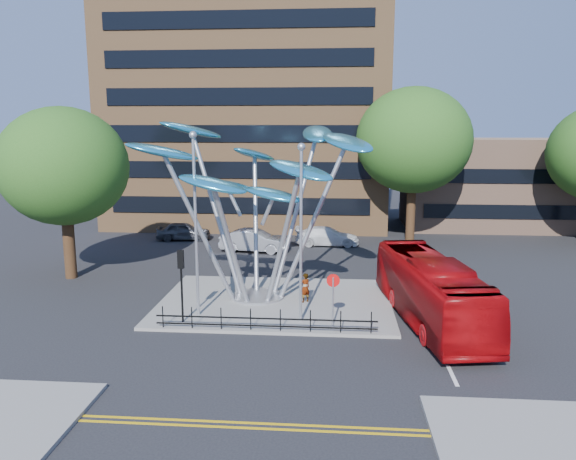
# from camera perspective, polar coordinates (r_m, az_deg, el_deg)

# --- Properties ---
(ground) EXTENTS (120.00, 120.00, 0.00)m
(ground) POSITION_cam_1_polar(r_m,az_deg,el_deg) (24.00, -0.37, -11.99)
(ground) COLOR black
(ground) RESTS_ON ground
(traffic_island) EXTENTS (12.00, 9.00, 0.15)m
(traffic_island) POSITION_cam_1_polar(r_m,az_deg,el_deg) (29.66, -1.28, -7.33)
(traffic_island) COLOR slate
(traffic_island) RESTS_ON ground
(double_yellow_near) EXTENTS (40.00, 0.12, 0.01)m
(double_yellow_near) POSITION_cam_1_polar(r_m,az_deg,el_deg) (18.63, -2.10, -19.07)
(double_yellow_near) COLOR gold
(double_yellow_near) RESTS_ON ground
(double_yellow_far) EXTENTS (40.00, 0.12, 0.01)m
(double_yellow_far) POSITION_cam_1_polar(r_m,az_deg,el_deg) (18.37, -2.22, -19.53)
(double_yellow_far) COLOR gold
(double_yellow_far) RESTS_ON ground
(brick_tower) EXTENTS (25.00, 15.00, 30.00)m
(brick_tower) POSITION_cam_1_polar(r_m,az_deg,el_deg) (54.94, -3.83, 16.67)
(brick_tower) COLOR olive
(brick_tower) RESTS_ON ground
(low_building_near) EXTENTS (15.00, 8.00, 8.00)m
(low_building_near) POSITION_cam_1_polar(r_m,az_deg,el_deg) (54.17, 19.75, 4.49)
(low_building_near) COLOR #A1785F
(low_building_near) RESTS_ON ground
(tree_right) EXTENTS (8.80, 8.80, 12.11)m
(tree_right) POSITION_cam_1_polar(r_m,az_deg,el_deg) (44.48, 12.65, 8.87)
(tree_right) COLOR black
(tree_right) RESTS_ON ground
(tree_left) EXTENTS (7.60, 7.60, 10.32)m
(tree_left) POSITION_cam_1_polar(r_m,az_deg,el_deg) (35.89, -21.85, 6.00)
(tree_left) COLOR black
(tree_left) RESTS_ON ground
(leaf_sculpture) EXTENTS (12.72, 9.54, 9.51)m
(leaf_sculpture) POSITION_cam_1_polar(r_m,az_deg,el_deg) (29.11, -3.30, 5.98)
(leaf_sculpture) COLOR #9EA0A5
(leaf_sculpture) RESTS_ON traffic_island
(street_lamp_left) EXTENTS (0.36, 0.36, 8.80)m
(street_lamp_left) POSITION_cam_1_polar(r_m,az_deg,el_deg) (26.65, -9.41, 2.14)
(street_lamp_left) COLOR #9EA0A5
(street_lamp_left) RESTS_ON traffic_island
(street_lamp_right) EXTENTS (0.36, 0.36, 8.30)m
(street_lamp_right) POSITION_cam_1_polar(r_m,az_deg,el_deg) (25.44, 1.33, 1.28)
(street_lamp_right) COLOR #9EA0A5
(street_lamp_right) RESTS_ON traffic_island
(traffic_light_island) EXTENTS (0.28, 0.18, 3.42)m
(traffic_light_island) POSITION_cam_1_polar(r_m,az_deg,el_deg) (26.37, -10.81, -4.08)
(traffic_light_island) COLOR black
(traffic_light_island) RESTS_ON traffic_island
(no_entry_sign_island) EXTENTS (0.60, 0.10, 2.45)m
(no_entry_sign_island) POSITION_cam_1_polar(r_m,az_deg,el_deg) (25.67, 4.60, -6.18)
(no_entry_sign_island) COLOR #9EA0A5
(no_entry_sign_island) RESTS_ON traffic_island
(pedestrian_railing_front) EXTENTS (10.00, 0.06, 1.00)m
(pedestrian_railing_front) POSITION_cam_1_polar(r_m,az_deg,el_deg) (25.47, -2.31, -9.29)
(pedestrian_railing_front) COLOR black
(pedestrian_railing_front) RESTS_ON traffic_island
(red_bus) EXTENTS (4.30, 11.36, 3.09)m
(red_bus) POSITION_cam_1_polar(r_m,az_deg,el_deg) (27.47, 14.29, -5.95)
(red_bus) COLOR #99070A
(red_bus) RESTS_ON ground
(pedestrian) EXTENTS (0.67, 0.63, 1.54)m
(pedestrian) POSITION_cam_1_polar(r_m,az_deg,el_deg) (29.22, 1.74, -5.88)
(pedestrian) COLOR gray
(pedestrian) RESTS_ON traffic_island
(parked_car_left) EXTENTS (4.51, 2.29, 1.47)m
(parked_car_left) POSITION_cam_1_polar(r_m,az_deg,el_deg) (46.24, -10.56, -0.11)
(parked_car_left) COLOR #3B3D43
(parked_car_left) RESTS_ON ground
(parked_car_mid) EXTENTS (5.19, 2.33, 1.65)m
(parked_car_mid) POSITION_cam_1_polar(r_m,az_deg,el_deg) (41.34, -3.43, -1.09)
(parked_car_mid) COLOR #B7B9BF
(parked_car_mid) RESTS_ON ground
(parked_car_right) EXTENTS (4.98, 2.14, 1.43)m
(parked_car_right) POSITION_cam_1_polar(r_m,az_deg,el_deg) (43.59, 3.99, -0.63)
(parked_car_right) COLOR silver
(parked_car_right) RESTS_ON ground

